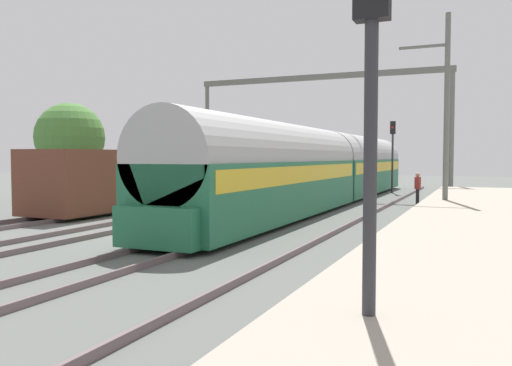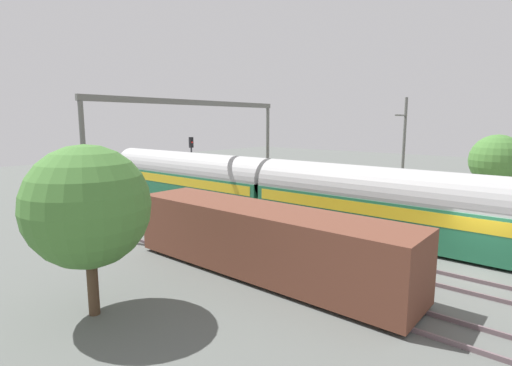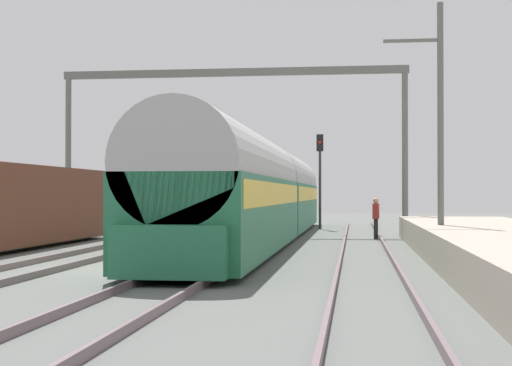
# 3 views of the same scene
# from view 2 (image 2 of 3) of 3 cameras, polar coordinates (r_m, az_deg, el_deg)

# --- Properties ---
(ground) EXTENTS (120.00, 120.00, 0.00)m
(ground) POSITION_cam_2_polar(r_m,az_deg,el_deg) (19.95, 29.17, -11.08)
(ground) COLOR #5A5E5B
(track_far_west) EXTENTS (1.52, 60.00, 0.16)m
(track_far_west) POSITION_cam_2_polar(r_m,az_deg,el_deg) (14.38, 24.37, -18.18)
(track_far_west) COLOR #6B575D
(track_far_west) RESTS_ON ground
(track_west) EXTENTS (1.51, 60.00, 0.16)m
(track_west) POSITION_cam_2_polar(r_m,az_deg,el_deg) (18.04, 27.94, -12.81)
(track_west) COLOR #6B575D
(track_west) RESTS_ON ground
(track_east) EXTENTS (1.51, 60.00, 0.16)m
(track_east) POSITION_cam_2_polar(r_m,az_deg,el_deg) (21.84, 30.20, -9.25)
(track_east) COLOR #6B575D
(track_east) RESTS_ON ground
(track_far_east) EXTENTS (1.52, 60.00, 0.16)m
(track_far_east) POSITION_cam_2_polar(r_m,az_deg,el_deg) (25.73, 31.76, -6.75)
(track_far_east) COLOR #6B575D
(track_far_east) RESTS_ON ground
(platform) EXTENTS (4.40, 28.00, 0.90)m
(platform) POSITION_cam_2_polar(r_m,az_deg,el_deg) (29.62, 29.06, -3.88)
(platform) COLOR #A39989
(platform) RESTS_ON ground
(passenger_train) EXTENTS (2.93, 32.85, 3.82)m
(passenger_train) POSITION_cam_2_polar(r_m,az_deg,el_deg) (26.49, 2.04, -0.78)
(passenger_train) COLOR #236B47
(passenger_train) RESTS_ON ground
(freight_car) EXTENTS (2.80, 13.00, 2.70)m
(freight_car) POSITION_cam_2_polar(r_m,az_deg,el_deg) (16.78, 1.06, -8.30)
(freight_car) COLOR brown
(freight_car) RESTS_ON ground
(person_crossing) EXTENTS (0.30, 0.43, 1.73)m
(person_crossing) POSITION_cam_2_polar(r_m,az_deg,el_deg) (30.99, 5.64, -1.16)
(person_crossing) COLOR #242424
(person_crossing) RESTS_ON ground
(railway_signal_far) EXTENTS (0.36, 0.30, 5.07)m
(railway_signal_far) POSITION_cam_2_polar(r_m,az_deg,el_deg) (34.59, -9.26, 3.52)
(railway_signal_far) COLOR #2D2D33
(railway_signal_far) RESTS_ON ground
(catenary_gantry) EXTENTS (16.62, 0.28, 7.86)m
(catenary_gantry) POSITION_cam_2_polar(r_m,az_deg,el_deg) (28.03, -8.67, 7.75)
(catenary_gantry) COLOR slate
(catenary_gantry) RESTS_ON ground
(catenary_pole_east_mid) EXTENTS (1.90, 0.20, 8.00)m
(catenary_pole_east_mid) POSITION_cam_2_polar(r_m,az_deg,el_deg) (28.80, 20.41, 3.81)
(catenary_pole_east_mid) COLOR slate
(catenary_pole_east_mid) RESTS_ON ground
(tree_west_background) EXTENTS (4.02, 4.02, 5.72)m
(tree_west_background) POSITION_cam_2_polar(r_m,az_deg,el_deg) (13.91, -23.08, -3.17)
(tree_west_background) COLOR #4C3826
(tree_west_background) RESTS_ON ground
(tree_east_background) EXTENTS (3.83, 3.83, 5.45)m
(tree_east_background) POSITION_cam_2_polar(r_m,az_deg,el_deg) (34.77, 31.33, 2.82)
(tree_east_background) COLOR #4C3826
(tree_east_background) RESTS_ON ground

